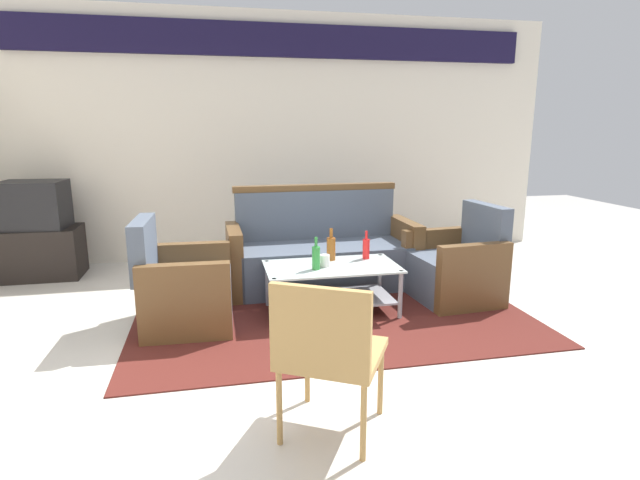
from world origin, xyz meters
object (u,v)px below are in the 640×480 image
(bottle_brown, at_px, (331,248))
(cup, at_px, (325,261))
(armchair_left, at_px, (183,291))
(armchair_right, at_px, (456,269))
(television, at_px, (34,205))
(bottle_red, at_px, (366,248))
(couch, at_px, (322,255))
(wicker_chair, at_px, (328,347))
(tv_stand, at_px, (40,253))
(bottle_green, at_px, (316,257))
(coffee_table, at_px, (332,282))

(bottle_brown, height_order, cup, bottle_brown)
(bottle_brown, distance_m, cup, 0.22)
(armchair_left, distance_m, armchair_right, 2.37)
(bottle_brown, relative_size, cup, 2.78)
(television, bearing_deg, bottle_red, 158.24)
(couch, distance_m, wicker_chair, 2.50)
(armchair_right, height_order, tv_stand, armchair_right)
(bottle_red, height_order, wicker_chair, wicker_chair)
(tv_stand, bearing_deg, television, 86.12)
(cup, relative_size, wicker_chair, 0.12)
(bottle_red, height_order, tv_stand, bottle_red)
(bottle_green, height_order, wicker_chair, wicker_chair)
(wicker_chair, bearing_deg, cup, 107.47)
(coffee_table, distance_m, television, 3.20)
(bottle_red, height_order, cup, bottle_red)
(cup, height_order, television, television)
(tv_stand, bearing_deg, wicker_chair, -55.52)
(cup, height_order, wicker_chair, wicker_chair)
(coffee_table, bearing_deg, armchair_right, 4.85)
(bottle_green, bearing_deg, television, 146.40)
(armchair_right, height_order, bottle_red, armchair_right)
(couch, height_order, wicker_chair, couch)
(couch, distance_m, cup, 0.77)
(coffee_table, xyz_separation_m, bottle_red, (0.34, 0.16, 0.23))
(armchair_left, relative_size, bottle_green, 3.20)
(couch, height_order, cup, couch)
(armchair_left, relative_size, tv_stand, 1.06)
(bottle_brown, xyz_separation_m, tv_stand, (-2.75, 1.44, -0.26))
(bottle_red, bearing_deg, bottle_green, -154.31)
(bottle_green, xyz_separation_m, cup, (0.09, 0.06, -0.05))
(tv_stand, bearing_deg, armchair_left, -47.50)
(bottle_green, distance_m, tv_stand, 3.08)
(bottle_green, bearing_deg, tv_stand, 146.44)
(couch, height_order, bottle_brown, couch)
(armchair_right, relative_size, television, 1.35)
(bottle_brown, distance_m, wicker_chair, 1.94)
(bottle_red, distance_m, television, 3.40)
(bottle_red, height_order, television, television)
(armchair_right, distance_m, bottle_green, 1.35)
(couch, xyz_separation_m, armchair_right, (1.10, -0.63, -0.03))
(couch, relative_size, television, 2.88)
(tv_stand, bearing_deg, bottle_red, -25.60)
(bottle_red, height_order, bottle_green, bottle_green)
(bottle_red, xyz_separation_m, tv_stand, (-3.05, 1.46, -0.24))
(couch, relative_size, cup, 18.12)
(television, bearing_deg, coffee_table, 152.93)
(bottle_green, relative_size, wicker_chair, 0.32)
(armchair_left, relative_size, television, 1.35)
(armchair_left, relative_size, bottle_red, 3.44)
(armchair_left, distance_m, cup, 1.15)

